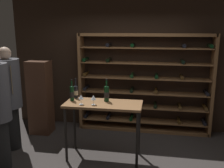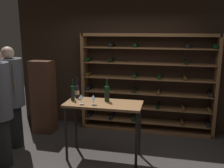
{
  "view_description": "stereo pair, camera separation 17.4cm",
  "coord_description": "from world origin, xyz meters",
  "views": [
    {
      "loc": [
        0.52,
        -3.53,
        2.19
      ],
      "look_at": [
        -0.15,
        0.29,
        1.31
      ],
      "focal_mm": 39.76,
      "sensor_mm": 36.0,
      "label": 1
    },
    {
      "loc": [
        0.69,
        -3.5,
        2.19
      ],
      "look_at": [
        -0.15,
        0.29,
        1.31
      ],
      "focal_mm": 39.76,
      "sensor_mm": 36.0,
      "label": 2
    }
  ],
  "objects": [
    {
      "name": "ground_plane",
      "position": [
        0.0,
        0.0,
        0.0
      ],
      "size": [
        9.64,
        9.64,
        0.0
      ],
      "primitive_type": "plane",
      "color": "#383330"
    },
    {
      "name": "tasting_table",
      "position": [
        -0.3,
        0.3,
        0.86
      ],
      "size": [
        1.27,
        0.56,
        0.98
      ],
      "color": "brown",
      "rests_on": "ground"
    },
    {
      "name": "wine_bottle_amber_reserve",
      "position": [
        -0.83,
        0.52,
        1.11
      ],
      "size": [
        0.08,
        0.08,
        0.35
      ],
      "color": "black",
      "rests_on": "tasting_table"
    },
    {
      "name": "wine_glass_stemmed_center",
      "position": [
        -0.63,
        0.16,
        1.1
      ],
      "size": [
        0.08,
        0.08,
        0.16
      ],
      "color": "silver",
      "rests_on": "tasting_table"
    },
    {
      "name": "person_host_in_suit",
      "position": [
        -2.04,
        0.36,
        1.03
      ],
      "size": [
        0.46,
        0.46,
        1.88
      ],
      "rotation": [
        0.0,
        0.0,
        -0.88
      ],
      "color": "black",
      "rests_on": "ground"
    },
    {
      "name": "wine_glass_stemmed_left",
      "position": [
        -0.43,
        0.18,
        1.1
      ],
      "size": [
        0.09,
        0.09,
        0.16
      ],
      "color": "silver",
      "rests_on": "tasting_table"
    },
    {
      "name": "wine_bottle_gold_foil",
      "position": [
        -0.26,
        0.41,
        1.13
      ],
      "size": [
        0.09,
        0.09,
        0.38
      ],
      "color": "black",
      "rests_on": "tasting_table"
    },
    {
      "name": "display_cabinet",
      "position": [
        -1.82,
        1.12,
        0.77
      ],
      "size": [
        0.44,
        0.36,
        1.54
      ],
      "primitive_type": "cube",
      "color": "#4C2D1E",
      "rests_on": "ground"
    },
    {
      "name": "wine_bottle_black_capsule",
      "position": [
        -0.85,
        0.35,
        1.12
      ],
      "size": [
        0.07,
        0.07,
        0.37
      ],
      "color": "black",
      "rests_on": "tasting_table"
    },
    {
      "name": "wine_rack",
      "position": [
        0.3,
        1.61,
        1.02
      ],
      "size": [
        2.79,
        0.32,
        2.09
      ],
      "color": "brown",
      "rests_on": "ground"
    },
    {
      "name": "back_wall",
      "position": [
        0.0,
        1.82,
        1.44
      ],
      "size": [
        5.31,
        0.1,
        2.89
      ],
      "primitive_type": "cube",
      "color": "#332319",
      "rests_on": "ground"
    }
  ]
}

